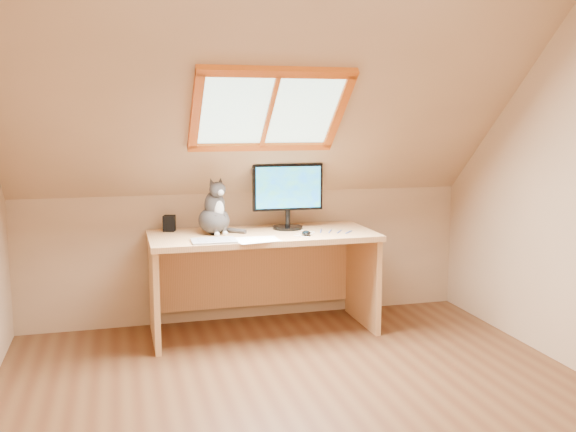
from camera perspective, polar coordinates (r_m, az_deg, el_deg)
name	(u,v)px	position (r m, az deg, el deg)	size (l,w,h in m)	color
ground	(316,413)	(3.61, 2.47, -17.10)	(3.50, 3.50, 0.00)	brown
room_shell	(323,147)	(3.16, 3.15, 6.16)	(3.52, 3.52, 2.41)	tan
desk	(261,261)	(4.77, -2.45, -4.04)	(1.63, 0.71, 0.74)	tan
monitor	(288,192)	(4.79, -0.02, 2.17)	(0.53, 0.22, 0.49)	black
cat	(214,213)	(4.64, -6.56, 0.22)	(0.30, 0.33, 0.41)	#393533
desk_speaker	(169,223)	(4.80, -10.51, -0.64)	(0.08, 0.08, 0.12)	black
graphics_tablet	(214,241)	(4.36, -6.61, -2.19)	(0.30, 0.21, 0.01)	#B2B2B7
mouse	(306,233)	(4.55, 1.63, -1.54)	(0.06, 0.11, 0.04)	black
papers	(263,239)	(4.40, -2.23, -2.10)	(0.33, 0.27, 0.00)	white
cables	(323,232)	(4.66, 3.15, -1.47)	(0.51, 0.26, 0.01)	silver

